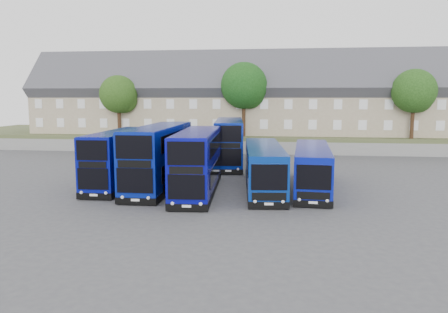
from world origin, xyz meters
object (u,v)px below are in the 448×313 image
(tree_mid, at_px, (245,87))
(tree_far, at_px, (447,91))
(dd_front_mid, at_px, (159,158))
(coach_east_a, at_px, (264,168))
(tree_west, at_px, (120,96))
(tree_east, at_px, (415,93))
(dd_front_left, at_px, (119,159))

(tree_mid, relative_size, tree_far, 1.06)
(tree_mid, height_order, tree_far, tree_mid)
(dd_front_mid, distance_m, coach_east_a, 8.00)
(dd_front_mid, relative_size, coach_east_a, 0.96)
(coach_east_a, distance_m, tree_far, 37.31)
(coach_east_a, distance_m, tree_west, 29.62)
(tree_west, distance_m, tree_east, 36.00)
(tree_mid, bearing_deg, dd_front_left, -110.00)
(coach_east_a, bearing_deg, tree_east, 47.34)
(dd_front_left, relative_size, tree_far, 1.23)
(tree_east, relative_size, tree_far, 0.94)
(dd_front_mid, distance_m, tree_west, 25.23)
(coach_east_a, bearing_deg, tree_mid, 92.98)
(dd_front_mid, xyz_separation_m, tree_mid, (4.77, 22.58, 5.77))
(tree_west, distance_m, tree_far, 42.58)
(tree_west, relative_size, tree_far, 0.88)
(coach_east_a, height_order, tree_far, tree_far)
(tree_west, height_order, tree_far, tree_far)
(dd_front_left, xyz_separation_m, tree_east, (28.06, 21.64, 5.32))
(dd_front_left, relative_size, tree_mid, 1.16)
(tree_west, xyz_separation_m, tree_mid, (16.00, 0.50, 1.02))
(dd_front_mid, relative_size, tree_east, 1.45)
(tree_east, bearing_deg, tree_west, -180.00)
(dd_front_mid, bearing_deg, tree_west, 116.34)
(coach_east_a, relative_size, tree_west, 1.61)
(dd_front_mid, xyz_separation_m, tree_west, (-11.24, 22.08, 4.75))
(tree_mid, height_order, tree_east, tree_mid)
(coach_east_a, distance_m, tree_east, 28.19)
(dd_front_left, xyz_separation_m, tree_mid, (8.06, 22.14, 6.00))
(dd_front_mid, xyz_separation_m, coach_east_a, (7.97, 0.19, -0.67))
(dd_front_left, height_order, tree_east, tree_east)
(dd_front_mid, bearing_deg, coach_east_a, 0.72)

